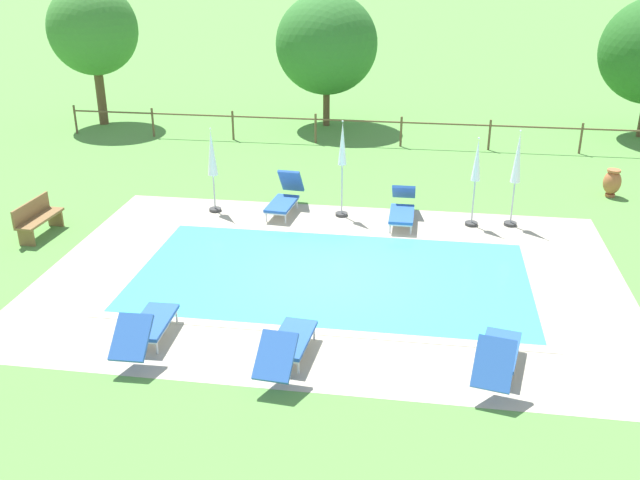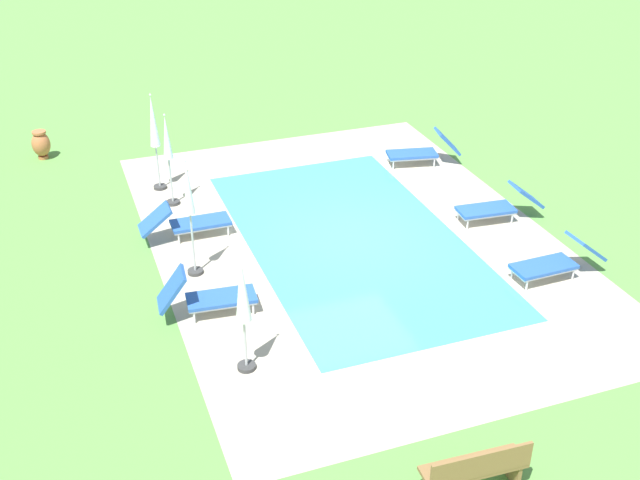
{
  "view_description": "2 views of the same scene",
  "coord_description": "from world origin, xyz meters",
  "px_view_note": "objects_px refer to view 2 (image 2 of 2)",
  "views": [
    {
      "loc": [
        1.78,
        -13.48,
        6.67
      ],
      "look_at": [
        -0.33,
        0.5,
        0.6
      ],
      "focal_mm": 39.52,
      "sensor_mm": 36.0,
      "label": 1
    },
    {
      "loc": [
        -14.04,
        5.87,
        8.48
      ],
      "look_at": [
        -1.12,
        1.17,
        0.79
      ],
      "focal_mm": 44.21,
      "sensor_mm": 36.0,
      "label": 2
    }
  ],
  "objects_px": {
    "patio_umbrella_closed_row_centre": "(243,297)",
    "terracotta_urn_near_fence": "(41,144)",
    "sun_lounger_north_near_steps": "(422,151)",
    "patio_umbrella_closed_row_mid_west": "(189,202)",
    "sun_lounger_north_end": "(498,206)",
    "sun_lounger_south_far": "(188,222)",
    "patio_umbrella_closed_row_west": "(168,147)",
    "sun_lounger_north_mid": "(556,261)",
    "wooden_bench_lawn_side": "(476,469)",
    "sun_lounger_north_far": "(207,296)",
    "patio_umbrella_closed_row_mid_east": "(154,129)"
  },
  "relations": [
    {
      "from": "patio_umbrella_closed_row_mid_west",
      "to": "wooden_bench_lawn_side",
      "type": "relative_size",
      "value": 1.67
    },
    {
      "from": "patio_umbrella_closed_row_centre",
      "to": "sun_lounger_north_mid",
      "type": "bearing_deg",
      "value": -83.72
    },
    {
      "from": "patio_umbrella_closed_row_west",
      "to": "sun_lounger_north_near_steps",
      "type": "bearing_deg",
      "value": -89.15
    },
    {
      "from": "patio_umbrella_closed_row_mid_west",
      "to": "terracotta_urn_near_fence",
      "type": "bearing_deg",
      "value": 19.79
    },
    {
      "from": "sun_lounger_north_near_steps",
      "to": "sun_lounger_south_far",
      "type": "distance_m",
      "value": 6.91
    },
    {
      "from": "sun_lounger_north_near_steps",
      "to": "patio_umbrella_closed_row_mid_east",
      "type": "xyz_separation_m",
      "value": [
        0.87,
        6.82,
        1.2
      ]
    },
    {
      "from": "sun_lounger_north_end",
      "to": "patio_umbrella_closed_row_mid_west",
      "type": "xyz_separation_m",
      "value": [
        0.06,
        7.03,
        1.27
      ]
    },
    {
      "from": "sun_lounger_south_far",
      "to": "sun_lounger_north_mid",
      "type": "bearing_deg",
      "value": -122.31
    },
    {
      "from": "sun_lounger_north_near_steps",
      "to": "sun_lounger_north_end",
      "type": "relative_size",
      "value": 0.98
    },
    {
      "from": "sun_lounger_south_far",
      "to": "patio_umbrella_closed_row_mid_west",
      "type": "relative_size",
      "value": 0.79
    },
    {
      "from": "patio_umbrella_closed_row_west",
      "to": "sun_lounger_north_far",
      "type": "bearing_deg",
      "value": 177.07
    },
    {
      "from": "sun_lounger_north_end",
      "to": "sun_lounger_north_far",
      "type": "bearing_deg",
      "value": 101.64
    },
    {
      "from": "sun_lounger_south_far",
      "to": "wooden_bench_lawn_side",
      "type": "xyz_separation_m",
      "value": [
        -8.7,
        -2.22,
        0.09
      ]
    },
    {
      "from": "sun_lounger_south_far",
      "to": "patio_umbrella_closed_row_centre",
      "type": "distance_m",
      "value": 5.05
    },
    {
      "from": "sun_lounger_north_mid",
      "to": "patio_umbrella_closed_row_mid_west",
      "type": "bearing_deg",
      "value": 68.96
    },
    {
      "from": "sun_lounger_north_end",
      "to": "terracotta_urn_near_fence",
      "type": "height_order",
      "value": "sun_lounger_north_end"
    },
    {
      "from": "terracotta_urn_near_fence",
      "to": "sun_lounger_south_far",
      "type": "bearing_deg",
      "value": -153.81
    },
    {
      "from": "patio_umbrella_closed_row_west",
      "to": "terracotta_urn_near_fence",
      "type": "bearing_deg",
      "value": 35.18
    },
    {
      "from": "terracotta_urn_near_fence",
      "to": "sun_lounger_north_far",
      "type": "bearing_deg",
      "value": -163.91
    },
    {
      "from": "sun_lounger_north_far",
      "to": "patio_umbrella_closed_row_centre",
      "type": "distance_m",
      "value": 2.13
    },
    {
      "from": "sun_lounger_north_mid",
      "to": "terracotta_urn_near_fence",
      "type": "bearing_deg",
      "value": 43.65
    },
    {
      "from": "sun_lounger_north_end",
      "to": "wooden_bench_lawn_side",
      "type": "bearing_deg",
      "value": 146.8
    },
    {
      "from": "patio_umbrella_closed_row_mid_west",
      "to": "patio_umbrella_closed_row_west",
      "type": "bearing_deg",
      "value": -2.91
    },
    {
      "from": "sun_lounger_north_end",
      "to": "sun_lounger_north_near_steps",
      "type": "bearing_deg",
      "value": 3.02
    },
    {
      "from": "patio_umbrella_closed_row_centre",
      "to": "terracotta_urn_near_fence",
      "type": "height_order",
      "value": "patio_umbrella_closed_row_centre"
    },
    {
      "from": "sun_lounger_north_mid",
      "to": "patio_umbrella_closed_row_mid_east",
      "type": "bearing_deg",
      "value": 44.5
    },
    {
      "from": "sun_lounger_north_near_steps",
      "to": "sun_lounger_north_far",
      "type": "xyz_separation_m",
      "value": [
        -4.95,
        6.93,
        0.01
      ]
    },
    {
      "from": "sun_lounger_north_near_steps",
      "to": "patio_umbrella_closed_row_mid_west",
      "type": "relative_size",
      "value": 0.79
    },
    {
      "from": "sun_lounger_north_end",
      "to": "sun_lounger_south_far",
      "type": "bearing_deg",
      "value": 76.57
    },
    {
      "from": "sun_lounger_north_near_steps",
      "to": "sun_lounger_north_far",
      "type": "distance_m",
      "value": 8.51
    },
    {
      "from": "sun_lounger_north_near_steps",
      "to": "sun_lounger_north_end",
      "type": "xyz_separation_m",
      "value": [
        -3.48,
        -0.18,
        -0.01
      ]
    },
    {
      "from": "sun_lounger_north_near_steps",
      "to": "sun_lounger_north_mid",
      "type": "bearing_deg",
      "value": 179.85
    },
    {
      "from": "patio_umbrella_closed_row_west",
      "to": "patio_umbrella_closed_row_centre",
      "type": "relative_size",
      "value": 1.01
    },
    {
      "from": "sun_lounger_north_mid",
      "to": "terracotta_urn_near_fence",
      "type": "xyz_separation_m",
      "value": [
        9.91,
        9.45,
        0.05
      ]
    },
    {
      "from": "sun_lounger_north_near_steps",
      "to": "patio_umbrella_closed_row_mid_east",
      "type": "height_order",
      "value": "patio_umbrella_closed_row_mid_east"
    },
    {
      "from": "sun_lounger_north_far",
      "to": "terracotta_urn_near_fence",
      "type": "distance_m",
      "value": 9.16
    },
    {
      "from": "sun_lounger_north_end",
      "to": "patio_umbrella_closed_row_centre",
      "type": "relative_size",
      "value": 0.9
    },
    {
      "from": "sun_lounger_north_end",
      "to": "sun_lounger_north_mid",
      "type": "bearing_deg",
      "value": 175.56
    },
    {
      "from": "patio_umbrella_closed_row_west",
      "to": "patio_umbrella_closed_row_mid_west",
      "type": "relative_size",
      "value": 0.9
    },
    {
      "from": "sun_lounger_south_far",
      "to": "terracotta_urn_near_fence",
      "type": "xyz_separation_m",
      "value": [
        5.7,
        2.81,
        0.05
      ]
    },
    {
      "from": "patio_umbrella_closed_row_mid_east",
      "to": "wooden_bench_lawn_side",
      "type": "height_order",
      "value": "patio_umbrella_closed_row_mid_east"
    },
    {
      "from": "sun_lounger_north_end",
      "to": "terracotta_urn_near_fence",
      "type": "relative_size",
      "value": 2.59
    },
    {
      "from": "sun_lounger_north_end",
      "to": "sun_lounger_south_far",
      "type": "relative_size",
      "value": 1.02
    },
    {
      "from": "sun_lounger_north_near_steps",
      "to": "sun_lounger_south_far",
      "type": "relative_size",
      "value": 1.0
    },
    {
      "from": "sun_lounger_north_near_steps",
      "to": "patio_umbrella_closed_row_mid_west",
      "type": "height_order",
      "value": "patio_umbrella_closed_row_mid_west"
    },
    {
      "from": "sun_lounger_north_end",
      "to": "patio_umbrella_closed_row_west",
      "type": "height_order",
      "value": "patio_umbrella_closed_row_west"
    },
    {
      "from": "patio_umbrella_closed_row_mid_west",
      "to": "patio_umbrella_closed_row_centre",
      "type": "height_order",
      "value": "patio_umbrella_closed_row_mid_west"
    },
    {
      "from": "patio_umbrella_closed_row_mid_east",
      "to": "patio_umbrella_closed_row_west",
      "type": "bearing_deg",
      "value": -171.71
    },
    {
      "from": "sun_lounger_north_near_steps",
      "to": "patio_umbrella_closed_row_west",
      "type": "height_order",
      "value": "patio_umbrella_closed_row_west"
    },
    {
      "from": "sun_lounger_south_far",
      "to": "patio_umbrella_closed_row_west",
      "type": "bearing_deg",
      "value": 0.58
    }
  ]
}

